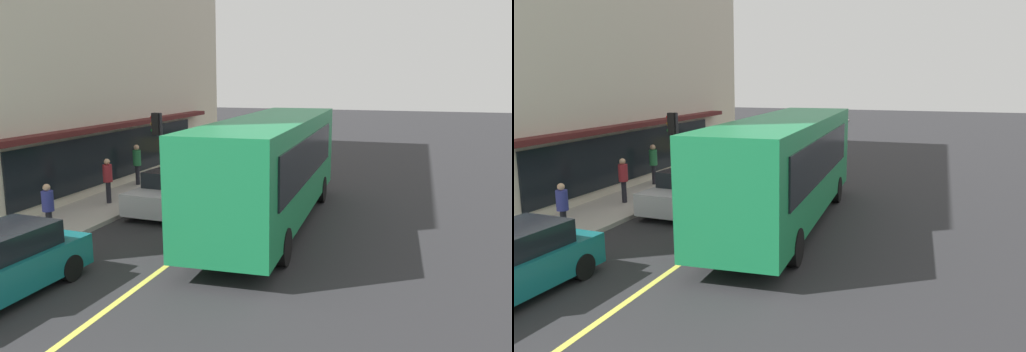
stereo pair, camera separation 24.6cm
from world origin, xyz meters
TOP-DOWN VIEW (x-y plane):
  - ground at (0.00, 0.00)m, footprint 120.00×120.00m
  - sidewalk at (0.00, 4.93)m, footprint 80.00×2.63m
  - lane_centre_stripe at (0.00, 0.00)m, footprint 36.00×0.16m
  - storefront_building at (2.13, 11.14)m, footprint 22.05×10.40m
  - bus at (-1.28, -1.54)m, footprint 11.23×3.02m
  - traffic_light at (1.67, 4.18)m, footprint 0.30×0.52m
  - car_silver at (-0.54, 2.32)m, footprint 4.39×2.04m
  - car_yellow at (12.95, 2.46)m, footprint 4.38×2.03m
  - pedestrian_by_curb at (-0.92, 4.90)m, footprint 0.34×0.34m
  - pedestrian_mid_block at (2.34, 5.61)m, footprint 0.34×0.34m
  - pedestrian_at_corner at (-4.93, 4.24)m, footprint 0.34×0.34m

SIDE VIEW (x-z plane):
  - ground at x=0.00m, z-range 0.00..0.00m
  - lane_centre_stripe at x=0.00m, z-range 0.00..0.01m
  - sidewalk at x=0.00m, z-range 0.00..0.15m
  - car_silver at x=-0.54m, z-range -0.02..1.50m
  - car_yellow at x=12.95m, z-range -0.02..1.50m
  - pedestrian_at_corner at x=-4.93m, z-range 0.30..1.87m
  - pedestrian_by_curb at x=-0.92m, z-range 0.32..1.99m
  - pedestrian_mid_block at x=2.34m, z-range 0.33..2.08m
  - bus at x=-1.28m, z-range 0.24..3.74m
  - traffic_light at x=1.67m, z-range 0.93..4.13m
  - storefront_building at x=2.13m, z-range -0.01..13.87m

